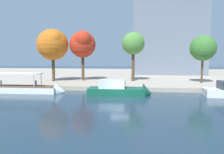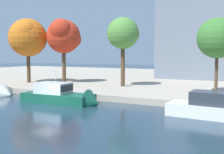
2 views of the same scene
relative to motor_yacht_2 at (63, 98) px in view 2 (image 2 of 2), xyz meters
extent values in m
plane|color=#1E3342|center=(0.02, -2.64, -0.55)|extent=(220.00, 220.00, 0.00)
cube|color=#A39989|center=(0.02, 30.44, -0.20)|extent=(120.00, 55.00, 0.69)
cone|color=silver|center=(-9.25, 0.63, -0.37)|extent=(1.42, 2.63, 2.62)
cube|color=#14513D|center=(-0.65, -0.02, -0.27)|extent=(8.17, 3.16, 1.48)
cone|color=#14513D|center=(3.79, 0.11, -0.27)|extent=(1.28, 2.82, 2.78)
cube|color=silver|center=(-1.26, -0.04, 1.05)|extent=(3.71, 2.45, 1.16)
cube|color=black|center=(0.16, 0.00, 1.11)|extent=(1.03, 2.23, 0.70)
cylinder|color=silver|center=(-0.86, -0.02, 2.31)|extent=(0.08, 0.08, 1.36)
cube|color=#2D333D|center=(15.76, 0.29, 1.06)|extent=(4.46, 2.49, 1.10)
cylinder|color=#4C3823|center=(1.71, 11.82, 3.08)|extent=(0.59, 0.59, 5.88)
sphere|color=#4C8438|center=(1.71, 11.82, 7.72)|extent=(4.53, 4.53, 4.53)
sphere|color=#4C8438|center=(1.45, 12.57, 7.81)|extent=(3.03, 3.03, 3.03)
sphere|color=#4C8438|center=(2.61, 12.45, 7.60)|extent=(2.55, 2.55, 2.55)
cylinder|color=#4C3823|center=(-14.16, 9.62, 2.63)|extent=(0.58, 0.58, 4.98)
sphere|color=#BC6019|center=(-14.16, 9.62, 7.41)|extent=(6.10, 6.10, 6.10)
sphere|color=#BC6019|center=(-13.46, 8.67, 8.26)|extent=(3.57, 3.57, 3.57)
sphere|color=#BC6019|center=(-14.99, 9.59, 7.20)|extent=(4.00, 4.00, 4.00)
cylinder|color=#4C3823|center=(-8.66, 11.76, 2.84)|extent=(0.60, 0.60, 5.39)
sphere|color=#B22D19|center=(-8.66, 11.76, 7.55)|extent=(5.37, 5.37, 5.37)
sphere|color=#B22D19|center=(-7.83, 13.03, 7.17)|extent=(2.82, 2.82, 2.82)
sphere|color=#B22D19|center=(-8.22, 10.49, 8.48)|extent=(3.44, 3.44, 3.44)
cylinder|color=#4C3823|center=(14.51, 10.02, 2.49)|extent=(0.37, 0.37, 4.70)
sphere|color=#38702D|center=(14.51, 10.02, 6.59)|extent=(4.68, 4.68, 4.68)
sphere|color=#38702D|center=(13.49, 10.51, 7.13)|extent=(2.24, 2.24, 2.24)
sphere|color=#38702D|center=(14.57, 9.50, 7.09)|extent=(2.49, 2.49, 2.49)
camera|label=1|loc=(1.72, -27.51, 4.69)|focal=30.99mm
camera|label=2|loc=(18.06, -23.55, 4.73)|focal=43.65mm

